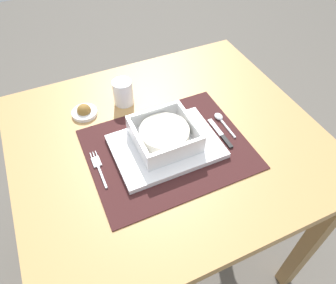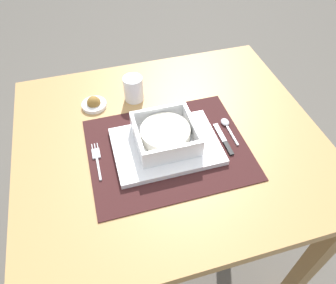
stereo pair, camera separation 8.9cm
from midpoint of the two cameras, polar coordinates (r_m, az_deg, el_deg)
ground_plane at (r=1.57m, az=-1.79°, el=-18.05°), size 6.00×6.00×0.00m
dining_table at (r=1.02m, az=-2.62°, el=-3.39°), size 0.89×0.79×0.74m
placemat at (r=0.91m, az=-2.79°, el=-1.36°), size 0.44×0.36×0.00m
serving_plate at (r=0.90m, az=-3.17°, el=-0.91°), size 0.29×0.21×0.02m
porridge_bowl at (r=0.89m, az=-3.49°, el=1.10°), size 0.17×0.17×0.06m
fork at (r=0.89m, az=-15.13°, el=-4.36°), size 0.02×0.13×0.00m
spoon at (r=0.99m, az=6.80°, el=3.96°), size 0.02×0.11×0.01m
butter_knife at (r=0.94m, az=6.87°, el=1.12°), size 0.01×0.13×0.01m
bread_knife at (r=0.94m, az=5.13°, el=1.32°), size 0.01×0.14×0.01m
drinking_glass at (r=1.04m, az=-10.43°, el=8.42°), size 0.06×0.06×0.08m
condiment_saucer at (r=1.05m, az=-17.04°, el=5.07°), size 0.08×0.08×0.04m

